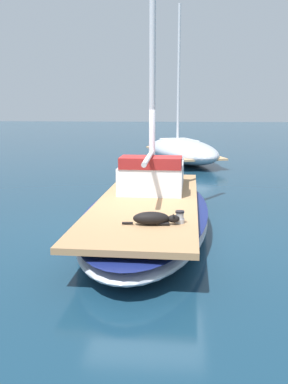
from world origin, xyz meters
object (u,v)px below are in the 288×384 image
Objects in this scene: dog_black at (153,218)px; deck_winch at (180,217)px; moored_boat_far_astern at (182,150)px; sailboat_main at (148,214)px.

dog_black is 0.46m from deck_winch.
dog_black is at bearing -92.21° from moored_boat_far_astern.
dog_black is 0.14× the size of moored_boat_far_astern.
deck_winch reaches higher than sailboat_main.
dog_black reaches higher than deck_winch.
dog_black is at bearing -83.15° from sailboat_main.
deck_winch is (0.67, -1.84, 0.42)m from sailboat_main.
moored_boat_far_astern reaches higher than dog_black.
moored_boat_far_astern is (0.74, 11.07, 0.23)m from sailboat_main.
moored_boat_far_astern is at bearing 86.17° from sailboat_main.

